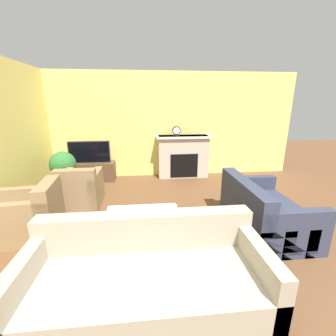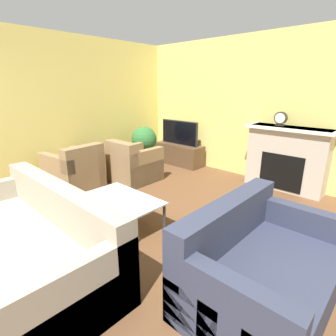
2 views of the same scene
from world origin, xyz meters
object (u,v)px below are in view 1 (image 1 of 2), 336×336
at_px(tv, 89,152).
at_px(potted_plant, 63,167).
at_px(armchair_by_window, 29,217).
at_px(couch_sectional, 147,279).
at_px(couch_loveseat, 263,213).
at_px(armchair_accent, 81,191).
at_px(mantel_clock, 176,131).
at_px(coffee_table, 142,215).

relative_size(tv, potted_plant, 1.10).
bearing_deg(armchair_by_window, couch_sectional, 45.37).
bearing_deg(potted_plant, couch_loveseat, -28.32).
bearing_deg(tv, potted_plant, -119.50).
bearing_deg(armchair_by_window, armchair_accent, 146.31).
distance_m(armchair_accent, mantel_clock, 2.77).
height_order(tv, mantel_clock, mantel_clock).
bearing_deg(coffee_table, mantel_clock, 72.41).
bearing_deg(couch_loveseat, armchair_by_window, 86.54).
distance_m(couch_sectional, couch_loveseat, 2.17).
xyz_separation_m(coffee_table, potted_plant, (-1.73, 1.94, 0.23)).
height_order(couch_loveseat, potted_plant, potted_plant).
height_order(armchair_accent, mantel_clock, mantel_clock).
bearing_deg(mantel_clock, couch_sectional, -101.80).
xyz_separation_m(couch_sectional, coffee_table, (-0.05, 1.18, 0.06)).
xyz_separation_m(tv, couch_loveseat, (3.19, -2.66, -0.46)).
height_order(armchair_by_window, mantel_clock, mantel_clock).
bearing_deg(armchair_accent, couch_loveseat, 158.14).
height_order(tv, armchair_accent, tv).
distance_m(couch_sectional, armchair_accent, 2.66).
height_order(tv, couch_loveseat, tv).
xyz_separation_m(tv, mantel_clock, (2.20, 0.10, 0.49)).
bearing_deg(mantel_clock, coffee_table, -107.59).
distance_m(couch_sectional, armchair_by_window, 2.23).
bearing_deg(armchair_accent, armchair_by_window, 61.23).
distance_m(armchair_accent, potted_plant, 0.99).
relative_size(coffee_table, mantel_clock, 4.43).
xyz_separation_m(couch_loveseat, armchair_by_window, (-3.55, 0.22, 0.01)).
bearing_deg(mantel_clock, armchair_by_window, -135.17).
relative_size(armchair_accent, potted_plant, 0.93).
bearing_deg(couch_loveseat, mantel_clock, 19.64).
relative_size(couch_sectional, armchair_by_window, 2.35).
height_order(couch_sectional, potted_plant, potted_plant).
distance_m(tv, couch_loveseat, 4.18).
xyz_separation_m(armchair_accent, coffee_table, (1.18, -1.17, 0.05)).
bearing_deg(armchair_accent, potted_plant, -55.46).
xyz_separation_m(armchair_accent, mantel_clock, (2.06, 1.60, 0.94)).
relative_size(armchair_by_window, armchair_accent, 1.12).
relative_size(armchair_accent, mantel_clock, 3.56).
bearing_deg(coffee_table, armchair_accent, 135.29).
distance_m(armchair_by_window, armchair_accent, 1.08).
xyz_separation_m(couch_sectional, potted_plant, (-1.79, 3.12, 0.30)).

